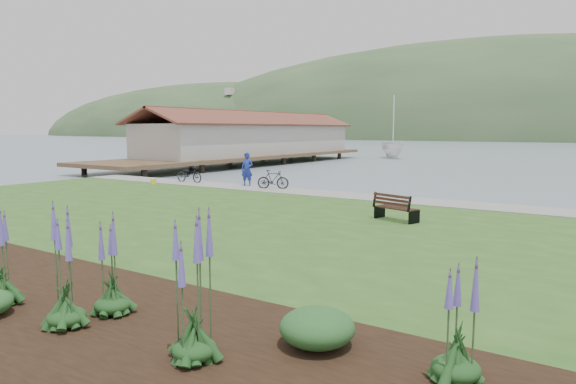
% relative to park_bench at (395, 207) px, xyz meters
% --- Properties ---
extents(ground, '(600.00, 600.00, 0.00)m').
position_rel_park_bench_xyz_m(ground, '(-5.77, -1.75, -0.89)').
color(ground, slate).
rests_on(ground, ground).
extents(lawn, '(34.00, 20.00, 0.40)m').
position_rel_park_bench_xyz_m(lawn, '(-5.77, -3.75, -0.69)').
color(lawn, '#2B541D').
rests_on(lawn, ground).
extents(shoreline_path, '(34.00, 2.20, 0.03)m').
position_rel_park_bench_xyz_m(shoreline_path, '(-5.77, 5.15, -0.47)').
color(shoreline_path, gray).
rests_on(shoreline_path, lawn).
extents(garden_bed, '(24.00, 4.40, 0.04)m').
position_rel_park_bench_xyz_m(garden_bed, '(-2.77, -11.55, -0.47)').
color(garden_bed, black).
rests_on(garden_bed, lawn).
extents(pier_pavilion, '(8.00, 36.00, 5.40)m').
position_rel_park_bench_xyz_m(pier_pavilion, '(-25.77, 25.77, 1.75)').
color(pier_pavilion, '#4C3826').
rests_on(pier_pavilion, ground).
extents(park_bench, '(1.70, 1.10, 0.98)m').
position_rel_park_bench_xyz_m(park_bench, '(0.00, 0.00, 0.00)').
color(park_bench, black).
rests_on(park_bench, lawn).
extents(person, '(0.91, 0.72, 2.21)m').
position_rel_park_bench_xyz_m(person, '(-10.95, 5.75, 0.62)').
color(person, navy).
rests_on(person, lawn).
extents(bicycle_a, '(0.71, 1.91, 0.99)m').
position_rel_park_bench_xyz_m(bicycle_a, '(-15.07, 5.45, 0.01)').
color(bicycle_a, black).
rests_on(bicycle_a, lawn).
extents(bicycle_b, '(1.11, 1.74, 1.01)m').
position_rel_park_bench_xyz_m(bicycle_b, '(-8.98, 5.45, 0.02)').
color(bicycle_b, black).
rests_on(bicycle_b, lawn).
extents(sailboat, '(13.22, 13.24, 24.52)m').
position_rel_park_bench_xyz_m(sailboat, '(-17.44, 43.08, -0.89)').
color(sailboat, silver).
rests_on(sailboat, ground).
extents(pannier, '(0.27, 0.32, 0.30)m').
position_rel_park_bench_xyz_m(pannier, '(-16.11, 3.59, -0.34)').
color(pannier, yellow).
rests_on(pannier, lawn).
extents(echium_1, '(0.62, 0.62, 1.84)m').
position_rel_park_bench_xyz_m(echium_1, '(-0.55, -11.29, 0.23)').
color(echium_1, '#153A16').
rests_on(echium_1, garden_bed).
extents(echium_2, '(0.62, 0.62, 2.20)m').
position_rel_park_bench_xyz_m(echium_2, '(1.86, -11.82, 0.50)').
color(echium_2, '#153A16').
rests_on(echium_2, garden_bed).
extents(echium_3, '(0.62, 0.62, 1.83)m').
position_rel_park_bench_xyz_m(echium_3, '(4.98, -10.44, 0.23)').
color(echium_3, '#153A16').
rests_on(echium_3, garden_bed).
extents(echium_5, '(0.62, 0.62, 2.20)m').
position_rel_park_bench_xyz_m(echium_5, '(-0.69, -12.06, 0.45)').
color(echium_5, '#153A16').
rests_on(echium_5, garden_bed).
extents(shrub_2, '(1.10, 1.10, 0.55)m').
position_rel_park_bench_xyz_m(shrub_2, '(3.02, -10.50, -0.17)').
color(shrub_2, '#1E4C21').
rests_on(shrub_2, garden_bed).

